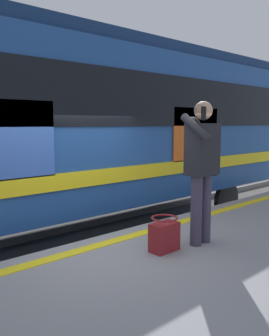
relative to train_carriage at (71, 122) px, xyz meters
name	(u,v)px	position (x,y,z in m)	size (l,w,h in m)	color
ground_plane	(98,302)	(1.02, 2.23, -2.41)	(25.03, 25.03, 0.00)	#4C4742
safety_line	(111,242)	(1.02, 2.53, -1.50)	(16.35, 0.16, 0.01)	yellow
track_rail_near	(44,263)	(1.02, 0.71, -2.33)	(21.69, 0.08, 0.16)	slate
track_rail_far	(9,242)	(1.02, -0.72, -2.33)	(21.69, 0.08, 0.16)	slate
train_carriage	(71,122)	(0.00, 0.00, 0.00)	(10.81, 3.08, 3.75)	#1E478C
passenger	(202,161)	(0.23, 3.30, -0.48)	(0.57, 0.55, 1.73)	#383347
handbag	(164,235)	(0.75, 3.19, -1.32)	(0.34, 0.31, 0.40)	maroon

